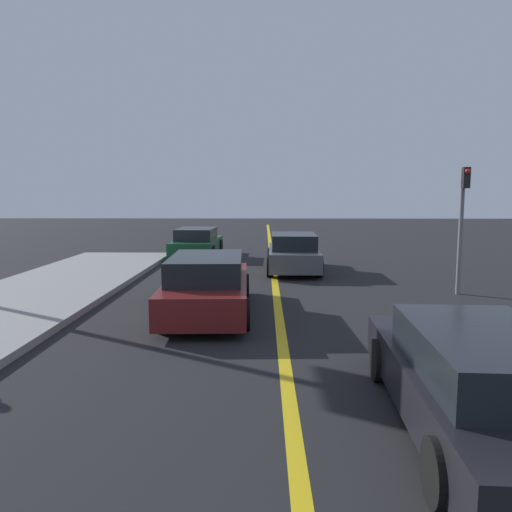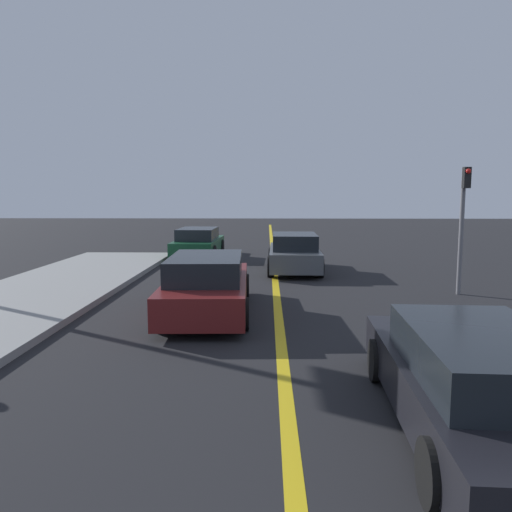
{
  "view_description": "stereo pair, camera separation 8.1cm",
  "coord_description": "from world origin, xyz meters",
  "px_view_note": "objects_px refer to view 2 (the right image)",
  "views": [
    {
      "loc": [
        -0.34,
        2.91,
        2.7
      ],
      "look_at": [
        -0.54,
        15.63,
        1.13
      ],
      "focal_mm": 35.0,
      "sensor_mm": 36.0,
      "label": 1
    },
    {
      "loc": [
        -0.26,
        2.92,
        2.7
      ],
      "look_at": [
        -0.54,
        15.63,
        1.13
      ],
      "focal_mm": 35.0,
      "sensor_mm": 36.0,
      "label": 2
    }
  ],
  "objects_px": {
    "car_far_distant": "(294,253)",
    "car_near_right_lane": "(475,382)",
    "traffic_light": "(463,216)",
    "car_parked_left_lot": "(198,243)",
    "car_ahead_center": "(207,285)"
  },
  "relations": [
    {
      "from": "car_parked_left_lot",
      "to": "traffic_light",
      "type": "bearing_deg",
      "value": -42.56
    },
    {
      "from": "car_far_distant",
      "to": "traffic_light",
      "type": "relative_size",
      "value": 1.23
    },
    {
      "from": "car_near_right_lane",
      "to": "car_parked_left_lot",
      "type": "bearing_deg",
      "value": 111.42
    },
    {
      "from": "car_near_right_lane",
      "to": "traffic_light",
      "type": "xyz_separation_m",
      "value": [
        2.87,
        7.99,
        1.54
      ]
    },
    {
      "from": "car_far_distant",
      "to": "car_parked_left_lot",
      "type": "height_order",
      "value": "car_far_distant"
    },
    {
      "from": "traffic_light",
      "to": "car_far_distant",
      "type": "bearing_deg",
      "value": 136.63
    },
    {
      "from": "car_near_right_lane",
      "to": "car_ahead_center",
      "type": "distance_m",
      "value": 6.79
    },
    {
      "from": "car_ahead_center",
      "to": "traffic_light",
      "type": "distance_m",
      "value": 7.13
    },
    {
      "from": "car_near_right_lane",
      "to": "car_ahead_center",
      "type": "height_order",
      "value": "car_ahead_center"
    },
    {
      "from": "car_near_right_lane",
      "to": "traffic_light",
      "type": "distance_m",
      "value": 8.62
    },
    {
      "from": "car_far_distant",
      "to": "car_parked_left_lot",
      "type": "xyz_separation_m",
      "value": [
        -3.94,
        3.99,
        -0.03
      ]
    },
    {
      "from": "car_far_distant",
      "to": "car_near_right_lane",
      "type": "bearing_deg",
      "value": -82.41
    },
    {
      "from": "car_near_right_lane",
      "to": "car_far_distant",
      "type": "xyz_separation_m",
      "value": [
        -1.39,
        12.01,
        0.05
      ]
    },
    {
      "from": "car_far_distant",
      "to": "car_parked_left_lot",
      "type": "distance_m",
      "value": 5.61
    },
    {
      "from": "car_near_right_lane",
      "to": "traffic_light",
      "type": "bearing_deg",
      "value": 73.23
    }
  ]
}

